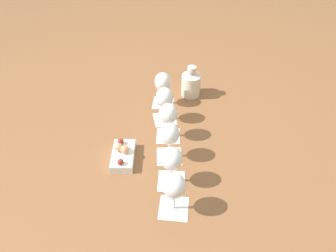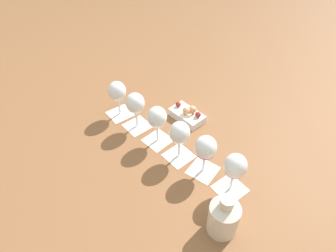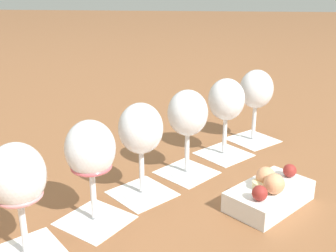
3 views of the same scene
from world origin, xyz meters
TOP-DOWN VIEW (x-y plane):
  - ground_plane at (0.00, 0.00)m, footprint 8.00×8.00m
  - tasting_card_0 at (-0.18, -0.24)m, footprint 0.14×0.14m
  - tasting_card_1 at (-0.11, -0.14)m, footprint 0.14×0.14m
  - tasting_card_2 at (-0.04, -0.04)m, footprint 0.14×0.14m
  - tasting_card_3 at (0.03, 0.05)m, footprint 0.14×0.14m
  - tasting_card_4 at (0.11, 0.15)m, footprint 0.14×0.14m
  - tasting_card_5 at (0.19, 0.24)m, footprint 0.14×0.14m
  - wine_glass_0 at (-0.18, -0.24)m, footprint 0.08×0.08m
  - wine_glass_1 at (-0.11, -0.14)m, footprint 0.08×0.08m
  - wine_glass_2 at (-0.04, -0.04)m, footprint 0.08×0.08m
  - wine_glass_3 at (0.03, 0.05)m, footprint 0.08×0.08m
  - wine_glass_4 at (0.11, 0.15)m, footprint 0.08×0.08m
  - wine_glass_5 at (0.19, 0.24)m, footprint 0.08×0.08m
  - ceramic_vase at (-0.34, -0.20)m, footprint 0.10×0.10m
  - snack_dish at (0.18, -0.07)m, footprint 0.17×0.17m

SIDE VIEW (x-z plane):
  - ground_plane at x=0.00m, z-range 0.00..0.00m
  - tasting_card_0 at x=-0.18m, z-range 0.00..0.00m
  - tasting_card_1 at x=-0.11m, z-range 0.00..0.00m
  - tasting_card_2 at x=-0.04m, z-range 0.00..0.00m
  - tasting_card_3 at x=0.03m, z-range 0.00..0.00m
  - tasting_card_4 at x=0.11m, z-range 0.00..0.00m
  - tasting_card_5 at x=0.19m, z-range 0.00..0.00m
  - snack_dish at x=0.18m, z-range -0.01..0.06m
  - ceramic_vase at x=-0.34m, z-range -0.01..0.15m
  - wine_glass_3 at x=0.03m, z-range 0.03..0.20m
  - wine_glass_4 at x=0.11m, z-range 0.03..0.20m
  - wine_glass_2 at x=-0.04m, z-range 0.03..0.20m
  - wine_glass_5 at x=0.19m, z-range 0.03..0.20m
  - wine_glass_0 at x=-0.18m, z-range 0.03..0.20m
  - wine_glass_1 at x=-0.11m, z-range 0.03..0.20m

